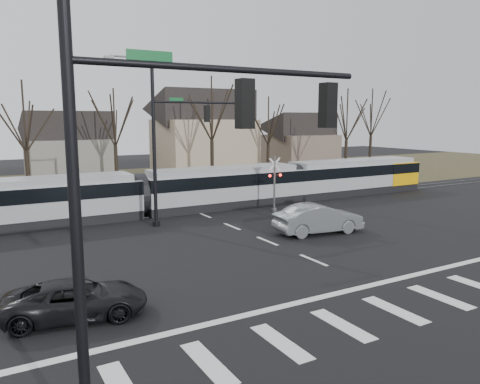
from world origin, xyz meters
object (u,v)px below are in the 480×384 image
sedan (318,219)px  rail_crossing_signal (274,185)px  suv (76,299)px  tram (222,186)px

sedan → rail_crossing_signal: bearing=-4.8°
sedan → suv: (-14.50, -5.23, -0.22)m
sedan → rail_crossing_signal: rail_crossing_signal is taller
tram → suv: 20.25m
tram → suv: size_ratio=8.05×
sedan → rail_crossing_signal: 6.96m
tram → sedan: (1.12, -9.94, -0.79)m
tram → sedan: tram is taller
tram → rail_crossing_signal: rail_crossing_signal is taller
tram → sedan: 10.03m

